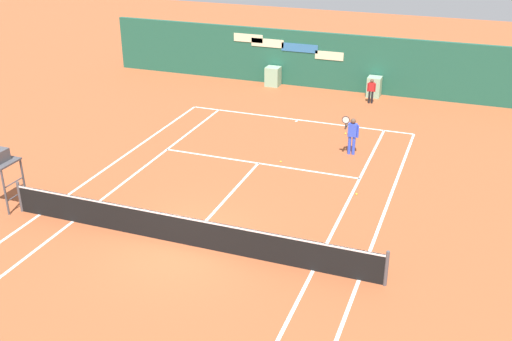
{
  "coord_description": "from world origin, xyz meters",
  "views": [
    {
      "loc": [
        7.51,
        -14.02,
        9.7
      ],
      "look_at": [
        0.76,
        4.1,
        0.8
      ],
      "focal_mm": 42.84,
      "sensor_mm": 36.0,
      "label": 1
    }
  ],
  "objects_px": {
    "player_on_baseline": "(352,133)",
    "ball_kid_left_post": "(371,89)",
    "tennis_ball_mid_court": "(281,162)",
    "tennis_ball_by_sideline": "(356,194)",
    "tennis_ball_near_service_line": "(345,134)"
  },
  "relations": [
    {
      "from": "player_on_baseline",
      "to": "ball_kid_left_post",
      "type": "xyz_separation_m",
      "value": [
        -0.49,
        6.76,
        -0.2
      ]
    },
    {
      "from": "ball_kid_left_post",
      "to": "tennis_ball_mid_court",
      "type": "relative_size",
      "value": 18.31
    },
    {
      "from": "ball_kid_left_post",
      "to": "tennis_ball_by_sideline",
      "type": "bearing_deg",
      "value": 89.88
    },
    {
      "from": "tennis_ball_by_sideline",
      "to": "tennis_ball_mid_court",
      "type": "bearing_deg",
      "value": 152.74
    },
    {
      "from": "ball_kid_left_post",
      "to": "tennis_ball_by_sideline",
      "type": "height_order",
      "value": "ball_kid_left_post"
    },
    {
      "from": "player_on_baseline",
      "to": "tennis_ball_by_sideline",
      "type": "distance_m",
      "value": 3.73
    },
    {
      "from": "tennis_ball_mid_court",
      "to": "tennis_ball_by_sideline",
      "type": "relative_size",
      "value": 1.0
    },
    {
      "from": "player_on_baseline",
      "to": "tennis_ball_by_sideline",
      "type": "height_order",
      "value": "player_on_baseline"
    },
    {
      "from": "player_on_baseline",
      "to": "ball_kid_left_post",
      "type": "bearing_deg",
      "value": -88.68
    },
    {
      "from": "player_on_baseline",
      "to": "tennis_ball_near_service_line",
      "type": "bearing_deg",
      "value": -74.74
    },
    {
      "from": "player_on_baseline",
      "to": "tennis_ball_by_sideline",
      "type": "relative_size",
      "value": 26.12
    },
    {
      "from": "tennis_ball_near_service_line",
      "to": "player_on_baseline",
      "type": "bearing_deg",
      "value": -71.91
    },
    {
      "from": "player_on_baseline",
      "to": "ball_kid_left_post",
      "type": "height_order",
      "value": "player_on_baseline"
    },
    {
      "from": "tennis_ball_mid_court",
      "to": "tennis_ball_near_service_line",
      "type": "xyz_separation_m",
      "value": [
        1.7,
        3.87,
        0.0
      ]
    },
    {
      "from": "tennis_ball_by_sideline",
      "to": "player_on_baseline",
      "type": "bearing_deg",
      "value": 105.63
    }
  ]
}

